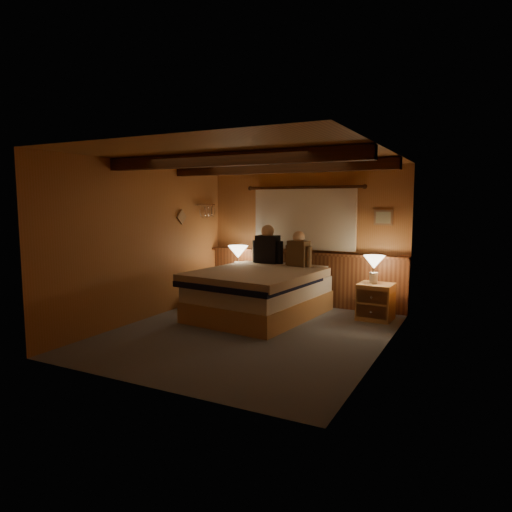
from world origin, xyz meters
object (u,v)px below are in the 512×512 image
Objects in this scene: nightstand_right at (376,302)px; person_left at (268,247)px; lamp_right at (374,264)px; lamp_left at (238,253)px; duffel_bag at (205,297)px; nightstand_left at (238,287)px; bed at (259,292)px; person_right at (299,252)px.

person_left is at bearing 176.67° from nightstand_right.
lamp_right reaches higher than nightstand_right.
duffel_bag is at bearing -117.30° from lamp_left.
lamp_left is 0.62m from person_left.
lamp_right is 0.75× the size of duffel_bag.
duffel_bag is (-0.34, -0.58, -0.11)m from nightstand_left.
bed is 3.77× the size of person_right.
bed is 1.80m from nightstand_right.
duffel_bag is (-2.86, -0.39, -0.12)m from nightstand_right.
lamp_right is 0.69× the size of person_right.
lamp_right is (1.64, 0.65, 0.48)m from bed.
bed is 4.07× the size of nightstand_left.
nightstand_right is at bearing 8.55° from person_right.
nightstand_left is 2.55m from lamp_right.
nightstand_right is 1.18× the size of lamp_left.
bed is 1.06m from person_left.
person_left is (0.61, -0.02, 0.14)m from lamp_left.
nightstand_left is 1.01× the size of duffel_bag.
lamp_right is at bearing -4.23° from lamp_left.
person_right is (1.23, -0.13, 0.10)m from lamp_left.
nightstand_left is 1.34× the size of lamp_right.
person_left is at bearing -177.66° from person_right.
lamp_left is at bearing 175.77° from lamp_right.
nightstand_left is 1.20× the size of lamp_left.
bed is at bearing -105.65° from person_right.
lamp_right is (2.48, -0.15, 0.59)m from nightstand_left.
duffel_bag is at bearing -171.26° from lamp_right.
person_left is 0.64m from person_right.
person_left reaches higher than lamp_right.
person_right is at bearing 1.08° from duffel_bag.
lamp_left is (-2.54, 0.22, 0.59)m from nightstand_right.
duffel_bag is at bearing -169.58° from nightstand_right.
nightstand_left is at bearing 176.52° from lamp_right.
lamp_left reaches higher than bed.
person_right is (-1.31, 0.09, 0.69)m from nightstand_right.
lamp_right is at bearing 143.79° from nightstand_right.
person_right reaches higher than nightstand_left.
lamp_right is at bearing -15.48° from nightstand_left.
duffel_bag is (-1.55, -0.48, -0.82)m from person_right.
person_left reaches higher than person_right.
nightstand_right reaches higher than nightstand_left.
lamp_right is at bearing -7.48° from duffel_bag.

